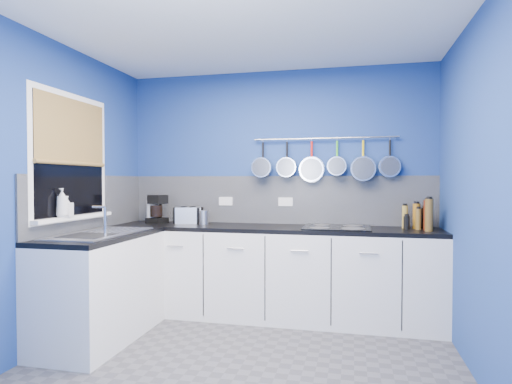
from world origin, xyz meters
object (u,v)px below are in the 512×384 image
at_px(coffee_maker, 157,209).
at_px(soap_bottle_a, 62,203).
at_px(toaster, 188,215).
at_px(soap_bottle_b, 67,206).
at_px(canister, 204,217).
at_px(hob, 337,227).
at_px(paper_towel, 152,211).

bearing_deg(coffee_maker, soap_bottle_a, -89.48).
bearing_deg(soap_bottle_a, toaster, 62.34).
relative_size(soap_bottle_b, coffee_maker, 0.57).
bearing_deg(canister, hob, -1.90).
height_order(soap_bottle_a, hob, soap_bottle_a).
bearing_deg(hob, soap_bottle_a, -153.52).
bearing_deg(soap_bottle_b, paper_towel, 79.65).
distance_m(soap_bottle_a, coffee_maker, 1.18).
relative_size(paper_towel, hob, 0.38).
height_order(paper_towel, canister, paper_towel).
bearing_deg(canister, soap_bottle_b, -127.35).
distance_m(toaster, hob, 1.55).
xyz_separation_m(coffee_maker, hob, (1.88, -0.06, -0.14)).
height_order(soap_bottle_a, soap_bottle_b, soap_bottle_a).
distance_m(soap_bottle_b, coffee_maker, 1.12).
xyz_separation_m(canister, hob, (1.36, -0.05, -0.06)).
height_order(soap_bottle_b, hob, soap_bottle_b).
height_order(soap_bottle_b, toaster, soap_bottle_b).
height_order(coffee_maker, toaster, coffee_maker).
distance_m(soap_bottle_a, paper_towel, 1.20).
distance_m(toaster, canister, 0.20).
bearing_deg(canister, paper_towel, 175.39).
xyz_separation_m(coffee_maker, canister, (0.53, -0.01, -0.08)).
distance_m(soap_bottle_b, toaster, 1.29).
distance_m(paper_towel, hob, 1.97).
xyz_separation_m(soap_bottle_b, canister, (0.81, 1.06, -0.17)).
bearing_deg(paper_towel, soap_bottle_b, -100.35).
height_order(toaster, hob, toaster).
distance_m(canister, hob, 1.36).
bearing_deg(soap_bottle_a, canister, 54.18).
bearing_deg(hob, paper_towel, 177.26).
bearing_deg(hob, soap_bottle_b, -154.83).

